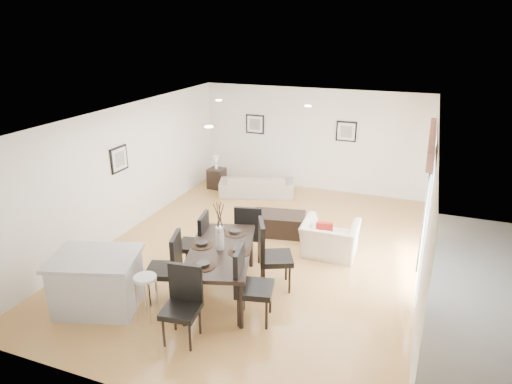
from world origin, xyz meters
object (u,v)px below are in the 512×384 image
at_px(dining_chair_foot, 249,230).
at_px(dining_chair_efar, 269,251).
at_px(dining_chair_wfar, 198,240).
at_px(armchair, 330,239).
at_px(sofa, 257,185).
at_px(kitchen_island, 97,282).
at_px(bar_stool, 146,283).
at_px(dining_table, 220,253).
at_px(dining_chair_wnear, 169,264).
at_px(coffee_table, 278,224).
at_px(side_table, 217,178).
at_px(dining_chair_enear, 248,281).
at_px(dining_chair_head, 183,299).

bearing_deg(dining_chair_foot, dining_chair_efar, 118.94).
bearing_deg(dining_chair_wfar, armchair, 113.71).
distance_m(sofa, kitchen_island, 5.63).
xyz_separation_m(sofa, bar_stool, (0.36, -5.60, 0.36)).
bearing_deg(dining_chair_foot, armchair, -164.00).
relative_size(dining_table, dining_chair_efar, 1.78).
relative_size(armchair, dining_chair_wnear, 0.90).
xyz_separation_m(dining_table, dining_chair_wnear, (-0.69, -0.46, -0.09)).
bearing_deg(dining_chair_wnear, bar_stool, -20.95).
relative_size(sofa, dining_chair_efar, 1.58).
relative_size(dining_chair_wfar, coffee_table, 1.01).
bearing_deg(dining_chair_wnear, dining_chair_efar, 106.25).
xyz_separation_m(dining_table, coffee_table, (0.17, 2.53, -0.51)).
distance_m(dining_table, bar_stool, 1.29).
height_order(dining_chair_wfar, dining_chair_efar, dining_chair_efar).
xyz_separation_m(dining_chair_wfar, dining_chair_efar, (1.38, -0.06, 0.06)).
height_order(dining_chair_efar, side_table, dining_chair_efar).
bearing_deg(sofa, kitchen_island, 65.86).
bearing_deg(kitchen_island, coffee_table, 46.15).
xyz_separation_m(dining_chair_enear, side_table, (-2.99, 5.18, -0.39)).
bearing_deg(armchair, bar_stool, 53.71).
relative_size(dining_chair_wnear, dining_chair_head, 1.05).
height_order(armchair, dining_chair_head, dining_chair_head).
height_order(dining_chair_wnear, side_table, dining_chair_wnear).
relative_size(coffee_table, kitchen_island, 0.72).
relative_size(sofa, coffee_table, 1.73).
height_order(dining_chair_head, kitchen_island, dining_chair_head).
xyz_separation_m(dining_chair_wnear, dining_chair_enear, (1.37, -0.05, 0.02)).
height_order(side_table, kitchen_island, kitchen_island).
xyz_separation_m(side_table, bar_stool, (1.58, -5.73, 0.36)).
height_order(dining_table, kitchen_island, kitchen_island).
relative_size(dining_chair_wfar, dining_chair_head, 1.01).
bearing_deg(sofa, dining_chair_wnear, 75.95).
xyz_separation_m(dining_chair_wfar, coffee_table, (0.86, 2.02, -0.40)).
bearing_deg(dining_chair_foot, dining_chair_head, 77.08).
relative_size(dining_chair_wnear, side_table, 2.11).
xyz_separation_m(dining_chair_head, dining_chair_foot, (0.03, 2.43, 0.01)).
distance_m(sofa, dining_chair_head, 5.86).
relative_size(kitchen_island, bar_stool, 2.07).
bearing_deg(dining_chair_head, dining_chair_enear, 38.11).
distance_m(sofa, dining_chair_wfar, 4.06).
bearing_deg(kitchen_island, sofa, 67.24).
relative_size(dining_chair_head, dining_chair_foot, 0.98).
relative_size(sofa, dining_chair_wfar, 1.72).
bearing_deg(dining_chair_enear, dining_chair_wnear, 76.29).
relative_size(dining_chair_enear, dining_chair_efar, 0.98).
xyz_separation_m(dining_chair_wnear, coffee_table, (0.86, 2.99, -0.43)).
height_order(dining_chair_enear, side_table, dining_chair_enear).
relative_size(dining_chair_enear, kitchen_island, 0.77).
height_order(dining_chair_enear, coffee_table, dining_chair_enear).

